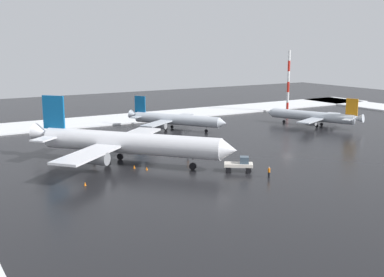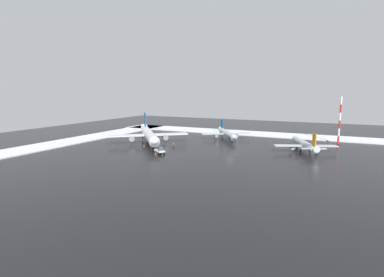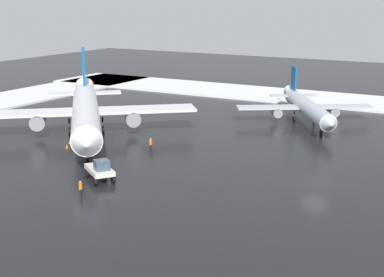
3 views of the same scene
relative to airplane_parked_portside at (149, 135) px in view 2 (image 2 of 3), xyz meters
The scene contains 14 objects.
ground_plane 34.59m from the airplane_parked_portside, behind, with size 240.00×240.00×0.00m, color black.
snow_bank_far 57.94m from the airplane_parked_portside, 126.28° to the right, with size 152.00×16.00×0.37m, color white.
snow_bank_right 33.14m from the airplane_parked_portside, ahead, with size 14.00×116.00×0.37m, color white.
airplane_parked_portside is the anchor object (origin of this frame).
airplane_distant_tail 57.32m from the airplane_parked_portside, 168.48° to the right, with size 20.56×24.27×7.55m.
airplane_far_rear 34.16m from the airplane_parked_portside, 133.48° to the right, with size 19.72×22.96×7.74m.
pushback_tug 20.00m from the airplane_parked_portside, 133.90° to the left, with size 5.02×4.47×2.50m.
ground_crew_mid_apron 6.98m from the airplane_parked_portside, 52.25° to the right, with size 0.36×0.36×1.71m.
ground_crew_near_tug 12.05m from the airplane_parked_portside, behind, with size 0.36×0.36×1.71m.
ground_crew_by_nose_gear 25.03m from the airplane_parked_portside, 128.31° to the left, with size 0.36×0.36×1.71m.
antenna_mast 74.64m from the airplane_parked_portside, 153.83° to the right, with size 0.70×0.70×18.61m.
traffic_cone_near_nose 6.65m from the airplane_parked_portside, 102.85° to the left, with size 0.36×0.36×0.55m, color orange.
traffic_cone_mid_line 4.92m from the airplane_parked_portside, 89.40° to the left, with size 0.36×0.36×0.55m, color orange.
traffic_cone_wingtip_side 14.04m from the airplane_parked_portside, 40.57° to the left, with size 0.36×0.36×0.55m, color orange.
Camera 2 is at (-31.08, 93.43, 20.57)m, focal length 28.00 mm.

